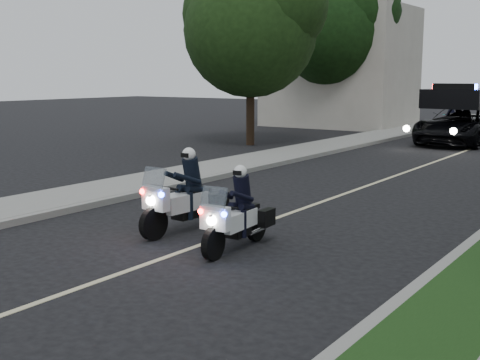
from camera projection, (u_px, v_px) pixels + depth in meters
name	position (u px, v px, depth m)	size (l,w,h in m)	color
ground	(209.00, 242.00, 11.47)	(120.00, 120.00, 0.00)	black
curb_left	(290.00, 161.00, 21.86)	(0.20, 60.00, 0.15)	gray
sidewalk_left	(264.00, 158.00, 22.48)	(2.00, 60.00, 0.16)	gray
building_far	(340.00, 68.00, 37.57)	(8.00, 6.00, 7.00)	#A8A396
lane_marking	(403.00, 173.00, 19.56)	(0.12, 50.00, 0.01)	#BFB78C
police_moto_left	(185.00, 231.00, 12.24)	(0.68, 1.95, 1.66)	silver
police_moto_right	(237.00, 249.00, 10.97)	(0.62, 1.77, 1.50)	white
police_suv	(460.00, 144.00, 27.85)	(2.76, 5.96, 2.90)	black
bicycle	(450.00, 132.00, 34.02)	(0.65, 1.88, 0.98)	black
cyclist	(450.00, 132.00, 34.02)	(0.65, 0.43, 1.81)	black
tree_left_near	(250.00, 145.00, 27.55)	(5.78, 5.78, 9.64)	#1B3812
tree_left_far	(333.00, 128.00, 36.41)	(6.33, 6.33, 10.55)	black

